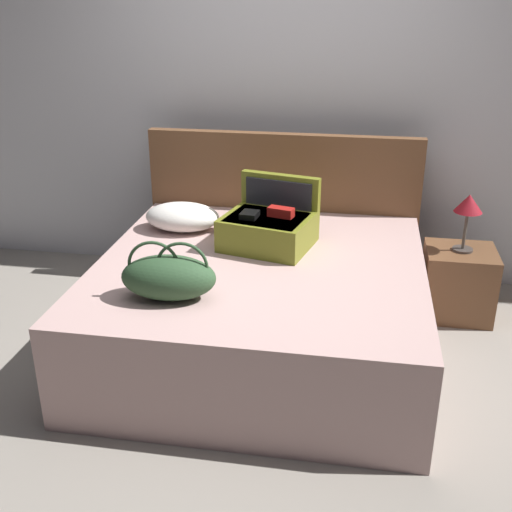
{
  "coord_description": "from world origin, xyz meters",
  "views": [
    {
      "loc": [
        0.53,
        -2.8,
        2.01
      ],
      "look_at": [
        0.0,
        0.26,
        0.67
      ],
      "focal_mm": 44.17,
      "sensor_mm": 36.0,
      "label": 1
    }
  ],
  "objects": [
    {
      "name": "bed",
      "position": [
        0.0,
        0.4,
        0.29
      ],
      "size": [
        1.84,
        1.83,
        0.57
      ],
      "primitive_type": "cube",
      "color": "#BC9993",
      "rests_on": "ground"
    },
    {
      "name": "hard_case_large",
      "position": [
        0.01,
        0.67,
        0.69
      ],
      "size": [
        0.59,
        0.55,
        0.39
      ],
      "rotation": [
        0.0,
        0.0,
        -0.23
      ],
      "color": "olive",
      "rests_on": "bed"
    },
    {
      "name": "ground_plane",
      "position": [
        0.0,
        0.0,
        0.0
      ],
      "size": [
        12.0,
        12.0,
        0.0
      ],
      "primitive_type": "plane",
      "color": "gray"
    },
    {
      "name": "duffel_bag",
      "position": [
        -0.38,
        -0.1,
        0.69
      ],
      "size": [
        0.49,
        0.3,
        0.3
      ],
      "rotation": [
        0.0,
        0.0,
        0.08
      ],
      "color": "#2D4C2D",
      "rests_on": "bed"
    },
    {
      "name": "back_wall",
      "position": [
        0.0,
        1.65,
        1.3
      ],
      "size": [
        8.0,
        0.1,
        2.6
      ],
      "primitive_type": "cube",
      "color": "silver",
      "rests_on": "ground"
    },
    {
      "name": "headboard",
      "position": [
        0.0,
        1.36,
        0.55
      ],
      "size": [
        1.87,
        0.08,
        1.1
      ],
      "primitive_type": "cube",
      "color": "brown",
      "rests_on": "ground"
    },
    {
      "name": "table_lamp",
      "position": [
        1.2,
        1.07,
        0.75
      ],
      "size": [
        0.17,
        0.17,
        0.37
      ],
      "color": "#3F3833",
      "rests_on": "nightstand"
    },
    {
      "name": "pillow_near_headboard",
      "position": [
        -0.57,
        0.83,
        0.66
      ],
      "size": [
        0.48,
        0.32,
        0.17
      ],
      "primitive_type": "ellipsoid",
      "rotation": [
        0.0,
        0.0,
        0.02
      ],
      "color": "white",
      "rests_on": "bed"
    },
    {
      "name": "nightstand",
      "position": [
        1.2,
        1.07,
        0.23
      ],
      "size": [
        0.44,
        0.4,
        0.46
      ],
      "primitive_type": "cube",
      "color": "brown",
      "rests_on": "ground"
    }
  ]
}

